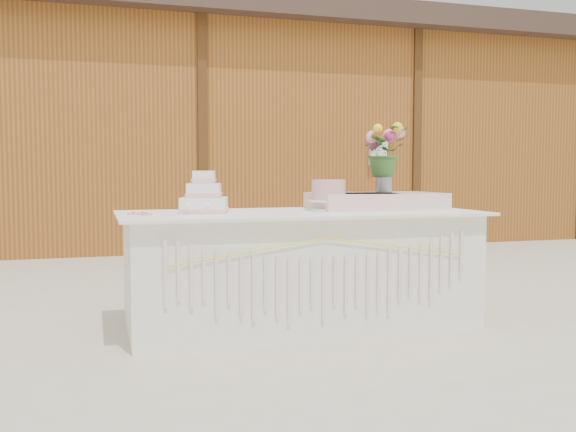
% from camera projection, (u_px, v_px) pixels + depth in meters
% --- Properties ---
extents(ground, '(80.00, 80.00, 0.00)m').
position_uv_depth(ground, '(301.00, 325.00, 4.35)').
color(ground, beige).
rests_on(ground, ground).
extents(barn, '(12.60, 4.60, 3.30)m').
position_uv_depth(barn, '(181.00, 130.00, 9.95)').
color(barn, brown).
rests_on(barn, ground).
extents(cake_table, '(2.40, 1.00, 0.77)m').
position_uv_depth(cake_table, '(301.00, 268.00, 4.31)').
color(cake_table, white).
rests_on(cake_table, ground).
extents(wedding_cake, '(0.37, 0.37, 0.27)m').
position_uv_depth(wedding_cake, '(204.00, 199.00, 4.16)').
color(wedding_cake, white).
rests_on(wedding_cake, cake_table).
extents(pink_cake_stand, '(0.29, 0.29, 0.21)m').
position_uv_depth(pink_cake_stand, '(328.00, 193.00, 4.37)').
color(pink_cake_stand, white).
rests_on(pink_cake_stand, cake_table).
extents(satin_runner, '(0.92, 0.53, 0.12)m').
position_uv_depth(satin_runner, '(376.00, 201.00, 4.59)').
color(satin_runner, beige).
rests_on(satin_runner, cake_table).
extents(flower_vase, '(0.12, 0.12, 0.16)m').
position_uv_depth(flower_vase, '(384.00, 181.00, 4.68)').
color(flower_vase, '#ABABAF').
rests_on(flower_vase, satin_runner).
extents(bouquet, '(0.38, 0.35, 0.36)m').
position_uv_depth(bouquet, '(384.00, 145.00, 4.66)').
color(bouquet, '#366628').
rests_on(bouquet, flower_vase).
extents(loose_flowers, '(0.19, 0.37, 0.02)m').
position_uv_depth(loose_flowers, '(140.00, 213.00, 4.03)').
color(loose_flowers, pink).
rests_on(loose_flowers, cake_table).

